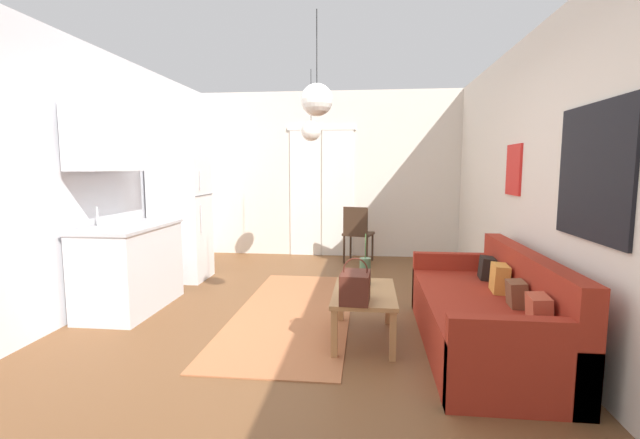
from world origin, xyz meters
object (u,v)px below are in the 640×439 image
refrigerator (181,218)px  pendant_lamp_far (311,131)px  couch (490,317)px  pendant_lamp_near (317,100)px  accent_chair (357,231)px  handbag (355,287)px  coffee_table (364,297)px  bamboo_vase (365,271)px

refrigerator → pendant_lamp_far: (1.69, 0.21, 1.12)m
couch → pendant_lamp_near: 2.24m
refrigerator → accent_chair: refrigerator is taller
handbag → coffee_table: bearing=77.4°
bamboo_vase → pendant_lamp_near: (-0.40, -0.28, 1.46)m
bamboo_vase → pendant_lamp_far: 2.39m
coffee_table → handbag: bearing=-102.6°
accent_chair → bamboo_vase: bearing=107.6°
couch → accent_chair: (-1.15, 3.11, 0.23)m
couch → accent_chair: 3.32m
refrigerator → coffee_table: bearing=-36.7°
coffee_table → refrigerator: bearing=143.3°
accent_chair → couch: bearing=125.0°
coffee_table → accent_chair: bearing=92.6°
pendant_lamp_far → bamboo_vase: bearing=-68.1°
accent_chair → handbag: bearing=105.9°
coffee_table → handbag: size_ratio=2.57×
couch → accent_chair: accent_chair is taller
bamboo_vase → pendant_lamp_far: (-0.72, 1.80, 1.39)m
coffee_table → accent_chair: size_ratio=1.02×
handbag → bamboo_vase: bearing=82.0°
bamboo_vase → refrigerator: (-2.41, 1.58, 0.27)m
bamboo_vase → pendant_lamp_near: bearing=-145.3°
bamboo_vase → pendant_lamp_near: 1.54m
pendant_lamp_far → accent_chair: bearing=59.9°
accent_chair → pendant_lamp_near: size_ratio=1.06×
bamboo_vase → pendant_lamp_far: pendant_lamp_far is taller
couch → coffee_table: (-1.01, 0.09, 0.10)m
coffee_table → refrigerator: size_ratio=0.55×
refrigerator → pendant_lamp_far: size_ratio=1.81×
coffee_table → pendant_lamp_far: (-0.72, 2.01, 1.57)m
handbag → refrigerator: size_ratio=0.21×
bamboo_vase → pendant_lamp_far: bearing=111.9°
coffee_table → refrigerator: refrigerator is taller
accent_chair → pendant_lamp_far: bearing=74.6°
couch → coffee_table: 1.02m
coffee_table → accent_chair: 3.02m
coffee_table → bamboo_vase: (0.00, 0.21, 0.18)m
coffee_table → handbag: (-0.07, -0.31, 0.18)m
couch → pendant_lamp_near: size_ratio=2.49×
refrigerator → couch: bearing=-28.9°
couch → accent_chair: bearing=110.3°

